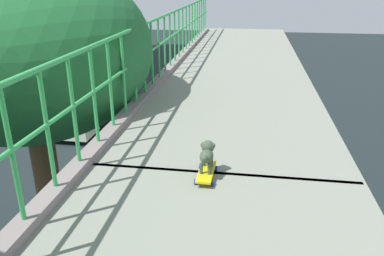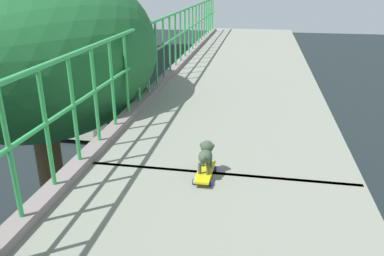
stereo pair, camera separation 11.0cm
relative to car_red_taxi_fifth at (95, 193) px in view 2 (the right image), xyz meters
name	(u,v)px [view 2 (the right image)]	position (x,y,z in m)	size (l,w,h in m)	color
overpass_deck	(202,241)	(5.21, -8.49, 5.11)	(3.22, 28.21, 0.35)	gray
green_railing	(36,178)	(3.64, -8.49, 5.61)	(0.20, 26.80, 1.32)	gray
car_red_taxi_fifth	(95,193)	(0.00, 0.00, 0.00)	(1.75, 3.87, 1.52)	red
city_bus	(106,82)	(-3.67, 10.47, 1.29)	(2.70, 10.29, 3.49)	beige
roadside_tree_mid	(33,54)	(1.58, -5.02, 6.05)	(4.46, 4.46, 8.42)	brown
toy_skateboard	(205,172)	(5.10, -7.63, 5.35)	(0.22, 0.53, 0.08)	gold
small_dog	(206,153)	(5.10, -7.57, 5.56)	(0.17, 0.37, 0.30)	#3D4D39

